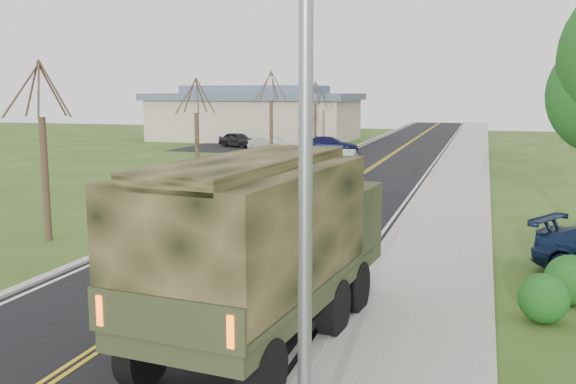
% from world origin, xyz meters
% --- Properties ---
extents(road, '(8.00, 120.00, 0.01)m').
position_xyz_m(road, '(0.00, 40.00, 0.01)').
color(road, black).
rests_on(road, ground).
extents(curb_right, '(0.30, 120.00, 0.12)m').
position_xyz_m(curb_right, '(4.15, 40.00, 0.06)').
color(curb_right, '#9E998E').
rests_on(curb_right, ground).
extents(sidewalk_right, '(3.20, 120.00, 0.10)m').
position_xyz_m(sidewalk_right, '(5.90, 40.00, 0.05)').
color(sidewalk_right, '#9E998E').
rests_on(sidewalk_right, ground).
extents(curb_left, '(0.30, 120.00, 0.10)m').
position_xyz_m(curb_left, '(-4.15, 40.00, 0.05)').
color(curb_left, '#9E998E').
rests_on(curb_left, ground).
extents(street_light, '(1.65, 0.22, 8.00)m').
position_xyz_m(street_light, '(4.90, -0.50, 4.43)').
color(street_light, gray).
rests_on(street_light, ground).
extents(bare_tree_a, '(1.93, 2.26, 6.08)m').
position_xyz_m(bare_tree_a, '(-7.00, 10.00, 2.63)').
color(bare_tree_a, '#38281C').
rests_on(bare_tree_a, ground).
extents(bare_tree_b, '(1.83, 2.14, 5.73)m').
position_xyz_m(bare_tree_b, '(-7.00, 22.00, 2.48)').
color(bare_tree_b, '#38281C').
rests_on(bare_tree_b, ground).
extents(bare_tree_c, '(2.04, 2.39, 6.42)m').
position_xyz_m(bare_tree_c, '(-7.00, 34.00, 2.78)').
color(bare_tree_c, '#38281C').
rests_on(bare_tree_c, ground).
extents(bare_tree_d, '(1.88, 2.20, 5.91)m').
position_xyz_m(bare_tree_d, '(-7.00, 46.00, 2.55)').
color(bare_tree_d, '#38281C').
rests_on(bare_tree_d, ground).
extents(commercial_building, '(25.50, 21.50, 5.65)m').
position_xyz_m(commercial_building, '(-15.98, 55.97, 2.69)').
color(commercial_building, tan).
rests_on(commercial_building, ground).
extents(military_truck, '(3.43, 7.91, 3.83)m').
position_xyz_m(military_truck, '(3.03, 3.66, 2.19)').
color(military_truck, black).
rests_on(military_truck, ground).
extents(suv_champagne, '(2.72, 5.29, 1.43)m').
position_xyz_m(suv_champagne, '(-0.80, 15.25, 0.71)').
color(suv_champagne, '#9F7C5A').
rests_on(suv_champagne, ground).
extents(sedan_silver, '(2.08, 4.75, 1.52)m').
position_xyz_m(sedan_silver, '(-1.18, 30.08, 0.76)').
color(sedan_silver, '#BBBBC1').
rests_on(sedan_silver, ground).
extents(lot_car_dark, '(4.34, 3.15, 1.37)m').
position_xyz_m(lot_car_dark, '(-14.39, 46.55, 0.69)').
color(lot_car_dark, black).
rests_on(lot_car_dark, ground).
extents(lot_car_silver, '(4.13, 2.50, 1.28)m').
position_xyz_m(lot_car_silver, '(-10.18, 43.24, 0.64)').
color(lot_car_silver, silver).
rests_on(lot_car_silver, ground).
extents(lot_car_navy, '(5.06, 2.85, 1.38)m').
position_xyz_m(lot_car_navy, '(-5.06, 43.41, 0.69)').
color(lot_car_navy, '#0E1034').
rests_on(lot_car_navy, ground).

